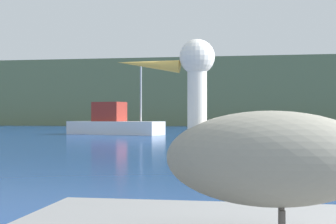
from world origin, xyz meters
TOP-DOWN VIEW (x-y plane):
  - hillside_backdrop at (0.00, 72.00)m, footprint 140.00×17.31m
  - pelican at (-1.40, 0.05)m, footprint 1.21×0.53m
  - fishing_boat_white at (-10.88, 31.68)m, footprint 7.12×3.88m
  - mooring_buoy at (0.59, 12.64)m, footprint 0.56×0.56m

SIDE VIEW (x-z plane):
  - mooring_buoy at x=0.59m, z-range 0.00..0.56m
  - fishing_boat_white at x=-10.88m, z-range -1.59..3.07m
  - pelican at x=-1.40m, z-range 0.60..1.52m
  - hillside_backdrop at x=0.00m, z-range 0.00..9.13m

